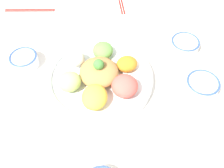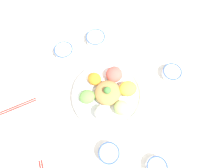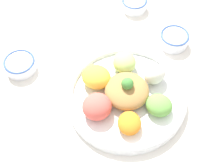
{
  "view_description": "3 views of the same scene",
  "coord_description": "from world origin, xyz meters",
  "px_view_note": "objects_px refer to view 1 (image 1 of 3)",
  "views": [
    {
      "loc": [
        -0.22,
        0.48,
        0.68
      ],
      "look_at": [
        -0.05,
        0.02,
        0.02
      ],
      "focal_mm": 42.0,
      "sensor_mm": 36.0,
      "label": 1
    },
    {
      "loc": [
        0.27,
        0.05,
        0.88
      ],
      "look_at": [
        -0.03,
        0.03,
        0.09
      ],
      "focal_mm": 30.0,
      "sensor_mm": 36.0,
      "label": 2
    },
    {
      "loc": [
        -0.37,
        -0.27,
        0.78
      ],
      "look_at": [
        -0.04,
        0.03,
        0.1
      ],
      "focal_mm": 50.0,
      "sensor_mm": 36.0,
      "label": 3
    }
  ],
  "objects_px": {
    "sauce_bowl_dark": "(202,85)",
    "chopsticks_pair_far": "(30,10)",
    "sauce_bowl_red": "(185,44)",
    "serving_spoon_main": "(84,24)",
    "salad_platter": "(99,77)",
    "rice_bowl_plain": "(24,60)"
  },
  "relations": [
    {
      "from": "salad_platter",
      "to": "rice_bowl_plain",
      "type": "relative_size",
      "value": 3.71
    },
    {
      "from": "salad_platter",
      "to": "sauce_bowl_dark",
      "type": "distance_m",
      "value": 0.33
    },
    {
      "from": "rice_bowl_plain",
      "to": "chopsticks_pair_far",
      "type": "relative_size",
      "value": 0.47
    },
    {
      "from": "rice_bowl_plain",
      "to": "chopsticks_pair_far",
      "type": "distance_m",
      "value": 0.3
    },
    {
      "from": "salad_platter",
      "to": "serving_spoon_main",
      "type": "height_order",
      "value": "salad_platter"
    },
    {
      "from": "salad_platter",
      "to": "sauce_bowl_red",
      "type": "xyz_separation_m",
      "value": [
        -0.23,
        -0.25,
        -0.01
      ]
    },
    {
      "from": "sauce_bowl_red",
      "to": "chopsticks_pair_far",
      "type": "height_order",
      "value": "sauce_bowl_red"
    },
    {
      "from": "sauce_bowl_dark",
      "to": "chopsticks_pair_far",
      "type": "height_order",
      "value": "sauce_bowl_dark"
    },
    {
      "from": "sauce_bowl_red",
      "to": "sauce_bowl_dark",
      "type": "bearing_deg",
      "value": 118.65
    },
    {
      "from": "sauce_bowl_red",
      "to": "serving_spoon_main",
      "type": "distance_m",
      "value": 0.39
    },
    {
      "from": "sauce_bowl_dark",
      "to": "salad_platter",
      "type": "bearing_deg",
      "value": 16.28
    },
    {
      "from": "serving_spoon_main",
      "to": "chopsticks_pair_far",
      "type": "bearing_deg",
      "value": -28.28
    },
    {
      "from": "sauce_bowl_dark",
      "to": "chopsticks_pair_far",
      "type": "bearing_deg",
      "value": -11.56
    },
    {
      "from": "sauce_bowl_red",
      "to": "serving_spoon_main",
      "type": "height_order",
      "value": "sauce_bowl_red"
    },
    {
      "from": "salad_platter",
      "to": "sauce_bowl_dark",
      "type": "relative_size",
      "value": 3.3
    },
    {
      "from": "sauce_bowl_dark",
      "to": "serving_spoon_main",
      "type": "bearing_deg",
      "value": -17.24
    },
    {
      "from": "chopsticks_pair_far",
      "to": "sauce_bowl_dark",
      "type": "bearing_deg",
      "value": -32.89
    },
    {
      "from": "rice_bowl_plain",
      "to": "serving_spoon_main",
      "type": "bearing_deg",
      "value": -110.57
    },
    {
      "from": "serving_spoon_main",
      "to": "sauce_bowl_red",
      "type": "bearing_deg",
      "value": 153.06
    },
    {
      "from": "sauce_bowl_dark",
      "to": "chopsticks_pair_far",
      "type": "relative_size",
      "value": 0.53
    },
    {
      "from": "salad_platter",
      "to": "serving_spoon_main",
      "type": "relative_size",
      "value": 2.71
    },
    {
      "from": "rice_bowl_plain",
      "to": "chopsticks_pair_far",
      "type": "xyz_separation_m",
      "value": [
        0.14,
        -0.26,
        -0.02
      ]
    }
  ]
}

